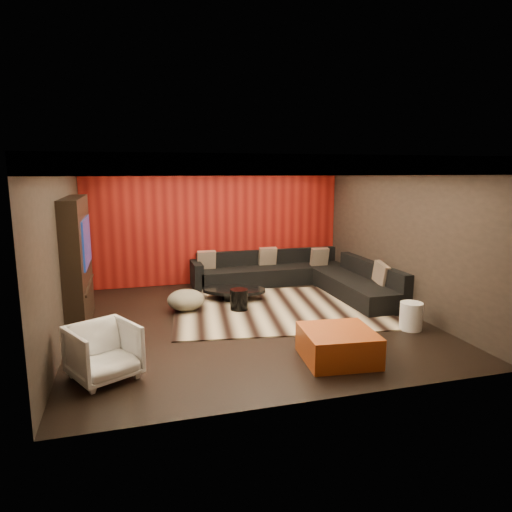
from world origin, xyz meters
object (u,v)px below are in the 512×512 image
object	(u,v)px
coffee_table	(234,294)
white_side_table	(411,316)
drum_stool	(239,299)
armchair	(104,352)
sectional_sofa	(302,277)
orange_ottoman	(338,345)

from	to	relation	value
coffee_table	white_side_table	size ratio (longest dim) A/B	2.83
drum_stool	armchair	world-z (taller)	armchair
coffee_table	armchair	xyz separation A→B (m)	(-2.41, -3.10, 0.23)
coffee_table	sectional_sofa	bearing A→B (deg)	16.07
coffee_table	orange_ottoman	bearing A→B (deg)	-77.79
white_side_table	armchair	xyz separation A→B (m)	(-4.88, -0.54, 0.13)
coffee_table	armchair	size ratio (longest dim) A/B	1.67
drum_stool	sectional_sofa	xyz separation A→B (m)	(1.76, 1.24, 0.04)
coffee_table	drum_stool	world-z (taller)	drum_stool
sectional_sofa	drum_stool	bearing A→B (deg)	-144.87
orange_ottoman	sectional_sofa	distance (m)	3.98
drum_stool	white_side_table	distance (m)	3.11
white_side_table	sectional_sofa	world-z (taller)	sectional_sofa
coffee_table	orange_ottoman	size ratio (longest dim) A/B	1.35
drum_stool	sectional_sofa	distance (m)	2.16
armchair	sectional_sofa	distance (m)	5.46
coffee_table	sectional_sofa	xyz separation A→B (m)	(1.70, 0.49, 0.13)
coffee_table	drum_stool	distance (m)	0.76
drum_stool	orange_ottoman	distance (m)	2.73
coffee_table	white_side_table	world-z (taller)	white_side_table
drum_stool	coffee_table	bearing A→B (deg)	84.95
armchair	drum_stool	bearing A→B (deg)	17.12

